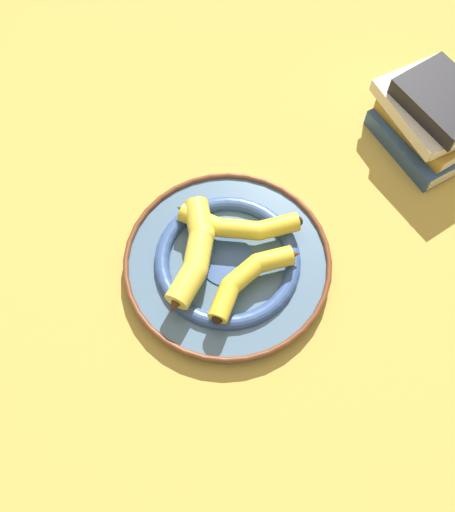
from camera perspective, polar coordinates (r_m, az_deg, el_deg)
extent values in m
plane|color=gold|center=(0.99, -1.94, 0.05)|extent=(2.80, 2.80, 0.00)
cylinder|color=slate|center=(0.97, 0.00, -0.78)|extent=(0.33, 0.33, 0.02)
torus|color=#385699|center=(0.96, 0.00, -0.42)|extent=(0.23, 0.23, 0.02)
cylinder|color=#385699|center=(0.96, 0.00, -0.49)|extent=(0.09, 0.09, 0.00)
torus|color=brown|center=(0.96, 0.00, -0.47)|extent=(0.34, 0.34, 0.01)
cylinder|color=yellow|center=(0.90, -4.01, -2.88)|extent=(0.06, 0.07, 0.04)
cylinder|color=yellow|center=(0.93, -2.79, 0.33)|extent=(0.07, 0.07, 0.04)
cylinder|color=yellow|center=(0.95, -2.76, 3.53)|extent=(0.07, 0.06, 0.04)
sphere|color=yellow|center=(0.91, -3.11, -1.34)|extent=(0.04, 0.04, 0.04)
sphere|color=yellow|center=(0.94, -2.48, 1.96)|extent=(0.04, 0.04, 0.04)
cone|color=#472D19|center=(0.90, -4.94, -4.46)|extent=(0.04, 0.05, 0.03)
sphere|color=black|center=(0.97, -3.02, 5.06)|extent=(0.02, 0.02, 0.02)
cylinder|color=yellow|center=(0.96, -2.65, 3.50)|extent=(0.07, 0.06, 0.03)
cylinder|color=yellow|center=(0.95, 1.03, 2.57)|extent=(0.06, 0.07, 0.03)
cylinder|color=yellow|center=(0.96, 4.85, 2.85)|extent=(0.05, 0.07, 0.03)
sphere|color=yellow|center=(0.95, -0.92, 2.74)|extent=(0.03, 0.03, 0.03)
sphere|color=yellow|center=(0.95, 2.99, 2.40)|extent=(0.03, 0.03, 0.03)
cone|color=#472D19|center=(0.97, -4.36, 4.24)|extent=(0.04, 0.03, 0.02)
sphere|color=black|center=(0.96, 6.69, 3.29)|extent=(0.02, 0.02, 0.02)
cylinder|color=yellow|center=(0.93, 4.51, -0.30)|extent=(0.05, 0.06, 0.03)
cylinder|color=yellow|center=(0.91, 1.57, -1.79)|extent=(0.04, 0.06, 0.03)
cylinder|color=yellow|center=(0.90, -0.35, -4.43)|extent=(0.06, 0.06, 0.03)
sphere|color=yellow|center=(0.92, 2.85, -0.71)|extent=(0.03, 0.03, 0.03)
sphere|color=yellow|center=(0.91, 0.27, -2.88)|extent=(0.03, 0.03, 0.03)
cone|color=#472D19|center=(0.93, 6.16, 0.10)|extent=(0.03, 0.03, 0.02)
sphere|color=black|center=(0.89, -1.00, -6.01)|extent=(0.02, 0.02, 0.02)
cube|color=#2D4C84|center=(1.15, 18.57, 10.96)|extent=(0.18, 0.16, 0.03)
cube|color=white|center=(1.15, 18.70, 10.80)|extent=(0.18, 0.15, 0.03)
cube|color=#B28933|center=(1.14, 19.04, 12.17)|extent=(0.17, 0.13, 0.03)
cube|color=white|center=(1.13, 19.18, 12.02)|extent=(0.16, 0.12, 0.02)
cube|color=silver|center=(1.12, 18.98, 13.35)|extent=(0.19, 0.16, 0.03)
cube|color=white|center=(1.12, 19.11, 13.19)|extent=(0.18, 0.15, 0.02)
cube|color=black|center=(1.09, 19.98, 13.76)|extent=(0.15, 0.12, 0.03)
cube|color=white|center=(1.09, 20.11, 13.63)|extent=(0.15, 0.11, 0.03)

